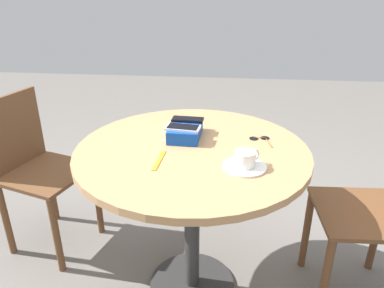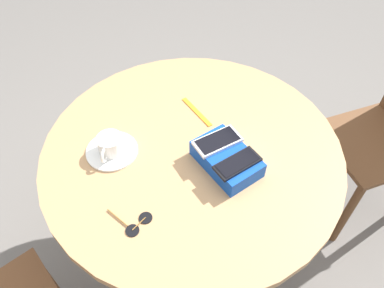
{
  "view_description": "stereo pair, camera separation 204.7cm",
  "coord_description": "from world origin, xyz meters",
  "px_view_note": "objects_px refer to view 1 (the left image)",
  "views": [
    {
      "loc": [
        1.39,
        0.14,
        1.42
      ],
      "look_at": [
        0.0,
        0.0,
        0.77
      ],
      "focal_mm": 35.0,
      "sensor_mm": 36.0,
      "label": 1
    },
    {
      "loc": [
        -0.62,
        0.48,
        1.67
      ],
      "look_at": [
        0.0,
        0.0,
        0.77
      ],
      "focal_mm": 35.0,
      "sensor_mm": 36.0,
      "label": 2
    }
  ],
  "objects_px": {
    "lanyard_strap": "(159,160)",
    "round_table": "(192,174)",
    "phone_white": "(183,128)",
    "coffee_cup": "(246,158)",
    "chair_near_window": "(38,171)",
    "saucer": "(244,166)",
    "sunglasses": "(260,139)",
    "phone_box": "(185,131)",
    "phone_black": "(188,119)",
    "chair_far_side": "(376,214)"
  },
  "relations": [
    {
      "from": "lanyard_strap",
      "to": "round_table",
      "type": "bearing_deg",
      "value": 136.42
    },
    {
      "from": "phone_white",
      "to": "coffee_cup",
      "type": "relative_size",
      "value": 1.57
    },
    {
      "from": "lanyard_strap",
      "to": "chair_near_window",
      "type": "relative_size",
      "value": 0.19
    },
    {
      "from": "round_table",
      "to": "saucer",
      "type": "xyz_separation_m",
      "value": [
        0.14,
        0.21,
        0.13
      ]
    },
    {
      "from": "saucer",
      "to": "coffee_cup",
      "type": "bearing_deg",
      "value": 128.35
    },
    {
      "from": "sunglasses",
      "to": "phone_box",
      "type": "bearing_deg",
      "value": -89.35
    },
    {
      "from": "phone_white",
      "to": "saucer",
      "type": "xyz_separation_m",
      "value": [
        0.21,
        0.26,
        -0.06
      ]
    },
    {
      "from": "phone_white",
      "to": "lanyard_strap",
      "type": "bearing_deg",
      "value": -20.24
    },
    {
      "from": "phone_black",
      "to": "lanyard_strap",
      "type": "bearing_deg",
      "value": -15.35
    },
    {
      "from": "round_table",
      "to": "phone_box",
      "type": "bearing_deg",
      "value": -160.55
    },
    {
      "from": "phone_white",
      "to": "phone_box",
      "type": "bearing_deg",
      "value": 175.57
    },
    {
      "from": "round_table",
      "to": "lanyard_strap",
      "type": "xyz_separation_m",
      "value": [
        0.12,
        -0.12,
        0.12
      ]
    },
    {
      "from": "phone_box",
      "to": "phone_black",
      "type": "distance_m",
      "value": 0.06
    },
    {
      "from": "chair_near_window",
      "to": "phone_black",
      "type": "bearing_deg",
      "value": 82.78
    },
    {
      "from": "phone_black",
      "to": "lanyard_strap",
      "type": "distance_m",
      "value": 0.31
    },
    {
      "from": "sunglasses",
      "to": "round_table",
      "type": "bearing_deg",
      "value": -67.04
    },
    {
      "from": "lanyard_strap",
      "to": "sunglasses",
      "type": "distance_m",
      "value": 0.47
    },
    {
      "from": "saucer",
      "to": "phone_white",
      "type": "bearing_deg",
      "value": -129.7
    },
    {
      "from": "phone_white",
      "to": "coffee_cup",
      "type": "height_order",
      "value": "phone_white"
    },
    {
      "from": "phone_white",
      "to": "coffee_cup",
      "type": "distance_m",
      "value": 0.33
    },
    {
      "from": "phone_box",
      "to": "coffee_cup",
      "type": "distance_m",
      "value": 0.36
    },
    {
      "from": "phone_white",
      "to": "coffee_cup",
      "type": "bearing_deg",
      "value": 50.74
    },
    {
      "from": "round_table",
      "to": "chair_near_window",
      "type": "height_order",
      "value": "chair_near_window"
    },
    {
      "from": "phone_white",
      "to": "chair_near_window",
      "type": "distance_m",
      "value": 0.91
    },
    {
      "from": "round_table",
      "to": "saucer",
      "type": "distance_m",
      "value": 0.29
    },
    {
      "from": "coffee_cup",
      "to": "sunglasses",
      "type": "relative_size",
      "value": 0.84
    },
    {
      "from": "sunglasses",
      "to": "phone_white",
      "type": "bearing_deg",
      "value": -80.87
    },
    {
      "from": "chair_far_side",
      "to": "coffee_cup",
      "type": "bearing_deg",
      "value": -73.34
    },
    {
      "from": "saucer",
      "to": "sunglasses",
      "type": "height_order",
      "value": "saucer"
    },
    {
      "from": "round_table",
      "to": "lanyard_strap",
      "type": "relative_size",
      "value": 5.85
    },
    {
      "from": "round_table",
      "to": "phone_white",
      "type": "distance_m",
      "value": 0.2
    },
    {
      "from": "round_table",
      "to": "chair_far_side",
      "type": "xyz_separation_m",
      "value": [
        -0.03,
        0.8,
        -0.17
      ]
    },
    {
      "from": "lanyard_strap",
      "to": "chair_far_side",
      "type": "height_order",
      "value": "chair_far_side"
    },
    {
      "from": "saucer",
      "to": "lanyard_strap",
      "type": "height_order",
      "value": "saucer"
    },
    {
      "from": "phone_box",
      "to": "saucer",
      "type": "height_order",
      "value": "phone_box"
    },
    {
      "from": "phone_box",
      "to": "phone_white",
      "type": "height_order",
      "value": "phone_white"
    },
    {
      "from": "phone_black",
      "to": "chair_near_window",
      "type": "height_order",
      "value": "chair_near_window"
    },
    {
      "from": "round_table",
      "to": "sunglasses",
      "type": "bearing_deg",
      "value": 112.96
    },
    {
      "from": "coffee_cup",
      "to": "chair_far_side",
      "type": "height_order",
      "value": "chair_far_side"
    },
    {
      "from": "phone_black",
      "to": "sunglasses",
      "type": "distance_m",
      "value": 0.33
    },
    {
      "from": "coffee_cup",
      "to": "sunglasses",
      "type": "height_order",
      "value": "coffee_cup"
    },
    {
      "from": "saucer",
      "to": "coffee_cup",
      "type": "height_order",
      "value": "coffee_cup"
    },
    {
      "from": "sunglasses",
      "to": "chair_far_side",
      "type": "relative_size",
      "value": 0.14
    },
    {
      "from": "phone_black",
      "to": "coffee_cup",
      "type": "height_order",
      "value": "phone_black"
    },
    {
      "from": "phone_box",
      "to": "phone_black",
      "type": "bearing_deg",
      "value": 173.47
    },
    {
      "from": "round_table",
      "to": "phone_black",
      "type": "xyz_separation_m",
      "value": [
        -0.17,
        -0.04,
        0.18
      ]
    },
    {
      "from": "chair_near_window",
      "to": "chair_far_side",
      "type": "xyz_separation_m",
      "value": [
        0.24,
        1.66,
        0.0
      ]
    },
    {
      "from": "phone_white",
      "to": "sunglasses",
      "type": "bearing_deg",
      "value": 99.13
    },
    {
      "from": "saucer",
      "to": "sunglasses",
      "type": "relative_size",
      "value": 1.42
    },
    {
      "from": "round_table",
      "to": "lanyard_strap",
      "type": "bearing_deg",
      "value": -43.58
    }
  ]
}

